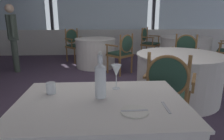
# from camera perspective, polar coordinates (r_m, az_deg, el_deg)

# --- Properties ---
(ground_plane) EXTENTS (13.95, 13.95, 0.00)m
(ground_plane) POSITION_cam_1_polar(r_m,az_deg,el_deg) (3.33, -1.25, -8.16)
(ground_plane) COLOR #47384C
(window_wall_far) EXTENTS (10.73, 0.14, 2.64)m
(window_wall_far) POSITION_cam_1_polar(r_m,az_deg,el_deg) (6.91, -2.48, 13.15)
(window_wall_far) COLOR silver
(window_wall_far) RESTS_ON ground_plane
(side_plate) EXTENTS (0.18, 0.18, 0.01)m
(side_plate) POSITION_cam_1_polar(r_m,az_deg,el_deg) (1.29, 6.40, -11.59)
(side_plate) COLOR silver
(side_plate) RESTS_ON foreground_table
(butter_knife) EXTENTS (0.17, 0.02, 0.00)m
(butter_knife) POSITION_cam_1_polar(r_m,az_deg,el_deg) (1.29, 6.40, -11.39)
(butter_knife) COLOR silver
(butter_knife) RESTS_ON foreground_table
(dinner_fork) EXTENTS (0.02, 0.17, 0.00)m
(dinner_fork) POSITION_cam_1_polar(r_m,az_deg,el_deg) (1.39, 15.13, -10.22)
(dinner_fork) COLOR silver
(dinner_fork) RESTS_ON foreground_table
(water_bottle) EXTENTS (0.08, 0.08, 0.35)m
(water_bottle) POSITION_cam_1_polar(r_m,az_deg,el_deg) (1.46, -3.30, -2.62)
(water_bottle) COLOR white
(water_bottle) RESTS_ON foreground_table
(wine_glass) EXTENTS (0.08, 0.08, 0.20)m
(wine_glass) POSITION_cam_1_polar(r_m,az_deg,el_deg) (1.62, 1.22, -0.34)
(wine_glass) COLOR white
(wine_glass) RESTS_ON foreground_table
(water_tumbler) EXTENTS (0.07, 0.07, 0.09)m
(water_tumbler) POSITION_cam_1_polar(r_m,az_deg,el_deg) (1.62, -16.94, -4.91)
(water_tumbler) COLOR white
(water_tumbler) RESTS_ON foreground_table
(background_table_0) EXTENTS (1.36, 1.36, 0.74)m
(background_table_0) POSITION_cam_1_polar(r_m,az_deg,el_deg) (5.97, 19.98, 5.26)
(background_table_0) COLOR white
(background_table_0) RESTS_ON ground_plane
(dining_chair_0_0) EXTENTS (0.64, 0.66, 0.96)m
(dining_chair_0_0) POSITION_cam_1_polar(r_m,az_deg,el_deg) (6.26, 10.16, 8.19)
(dining_chair_0_0) COLOR olive
(dining_chair_0_0) RESTS_ON ground_plane
(background_table_1) EXTENTS (1.05, 1.05, 0.74)m
(background_table_1) POSITION_cam_1_polar(r_m,az_deg,el_deg) (5.29, -4.71, 4.92)
(background_table_1) COLOR white
(background_table_1) RESTS_ON ground_plane
(dining_chair_1_0) EXTENTS (0.66, 0.66, 0.95)m
(dining_chair_1_0) POSITION_cam_1_polar(r_m,az_deg,el_deg) (6.01, -10.69, 7.72)
(dining_chair_1_0) COLOR olive
(dining_chair_1_0) RESTS_ON ground_plane
(dining_chair_1_1) EXTENTS (0.66, 0.66, 0.93)m
(dining_chair_1_1) POSITION_cam_1_polar(r_m,az_deg,el_deg) (4.59, 2.98, 5.52)
(dining_chair_1_1) COLOR olive
(dining_chair_1_1) RESTS_ON ground_plane
(background_table_2) EXTENTS (1.34, 1.34, 0.74)m
(background_table_2) POSITION_cam_1_polar(r_m,az_deg,el_deg) (3.39, 18.21, -1.84)
(background_table_2) COLOR white
(background_table_2) RESTS_ON ground_plane
(dining_chair_2_0) EXTENTS (0.64, 0.62, 0.95)m
(dining_chair_2_0) POSITION_cam_1_polar(r_m,az_deg,el_deg) (4.42, 19.94, 4.26)
(dining_chair_2_0) COLOR olive
(dining_chair_2_0) RESTS_ON ground_plane
(dining_chair_2_1) EXTENTS (0.64, 0.62, 0.96)m
(dining_chair_2_1) POSITION_cam_1_polar(r_m,az_deg,el_deg) (2.29, 15.60, -5.08)
(dining_chair_2_1) COLOR olive
(dining_chair_2_1) RESTS_ON ground_plane
(diner_person_0) EXTENTS (0.34, 0.48, 1.57)m
(diner_person_0) POSITION_cam_1_polar(r_m,az_deg,el_deg) (5.30, -26.38, 9.02)
(diner_person_0) COLOR #424C42
(diner_person_0) RESTS_ON ground_plane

